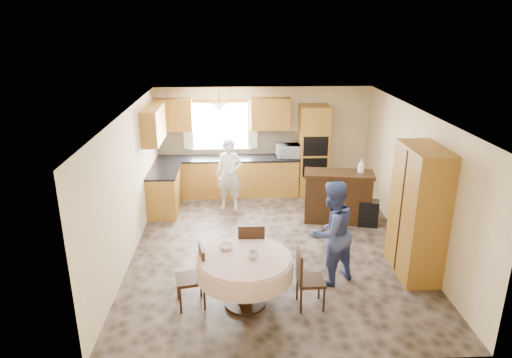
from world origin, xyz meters
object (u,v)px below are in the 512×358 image
(chair_back, at_px, (251,249))
(person_sink, at_px, (229,175))
(sideboard, at_px, (338,198))
(person_dining, at_px, (331,233))
(chair_right, at_px, (306,276))
(chair_left, at_px, (195,273))
(oven_tower, at_px, (313,151))
(dining_table, at_px, (245,267))
(cupboard, at_px, (418,212))

(chair_back, distance_m, person_sink, 2.99)
(sideboard, height_order, person_sink, person_sink)
(chair_back, distance_m, person_dining, 1.27)
(sideboard, bearing_deg, chair_right, -100.90)
(sideboard, relative_size, chair_right, 1.56)
(chair_left, distance_m, person_sink, 3.62)
(oven_tower, bearing_deg, person_dining, -95.19)
(chair_right, relative_size, person_sink, 0.57)
(dining_table, distance_m, chair_right, 0.88)
(dining_table, height_order, chair_back, chair_back)
(person_dining, bearing_deg, sideboard, -136.03)
(dining_table, xyz_separation_m, person_dining, (1.35, 0.59, 0.23))
(dining_table, bearing_deg, person_sink, 93.93)
(dining_table, relative_size, person_dining, 0.82)
(sideboard, relative_size, chair_back, 1.40)
(person_sink, height_order, person_dining, person_dining)
(person_sink, bearing_deg, chair_back, -75.94)
(sideboard, height_order, chair_back, chair_back)
(oven_tower, height_order, person_dining, oven_tower)
(sideboard, height_order, cupboard, cupboard)
(dining_table, bearing_deg, chair_left, 176.35)
(sideboard, distance_m, chair_back, 2.86)
(chair_right, bearing_deg, chair_back, 43.15)
(sideboard, relative_size, dining_table, 1.01)
(oven_tower, bearing_deg, chair_right, -100.35)
(cupboard, relative_size, chair_right, 2.41)
(oven_tower, distance_m, person_sink, 2.13)
(cupboard, xyz_separation_m, chair_right, (-1.90, -0.87, -0.58))
(chair_right, bearing_deg, person_sink, 14.97)
(oven_tower, height_order, dining_table, oven_tower)
(oven_tower, height_order, chair_back, oven_tower)
(sideboard, xyz_separation_m, person_dining, (-0.61, -2.27, 0.35))
(cupboard, distance_m, chair_left, 3.60)
(chair_right, height_order, person_sink, person_sink)
(chair_right, xyz_separation_m, person_dining, (0.48, 0.67, 0.35))
(sideboard, xyz_separation_m, person_sink, (-2.21, 0.76, 0.29))
(chair_back, distance_m, chair_right, 1.07)
(cupboard, bearing_deg, chair_right, -155.27)
(cupboard, bearing_deg, sideboard, 111.27)
(oven_tower, relative_size, cupboard, 0.99)
(chair_left, relative_size, person_dining, 0.55)
(chair_right, bearing_deg, person_dining, -37.29)
(chair_right, distance_m, person_dining, 0.89)
(chair_left, bearing_deg, dining_table, 73.70)
(person_sink, xyz_separation_m, person_dining, (1.60, -3.04, 0.06))
(cupboard, distance_m, chair_right, 2.17)
(person_dining, bearing_deg, chair_left, -16.14)
(chair_left, xyz_separation_m, person_sink, (0.46, 3.58, 0.27))
(oven_tower, bearing_deg, cupboard, -73.67)
(sideboard, xyz_separation_m, dining_table, (-1.96, -2.86, 0.12))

